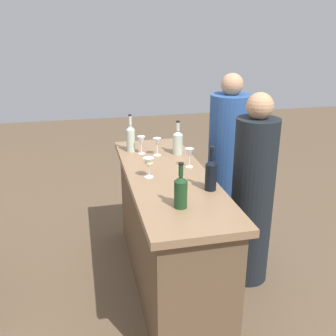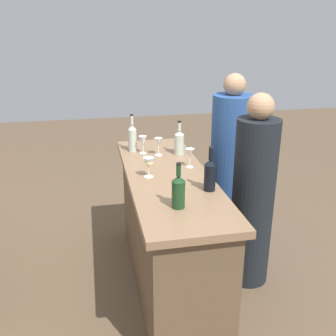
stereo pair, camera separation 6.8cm
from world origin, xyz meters
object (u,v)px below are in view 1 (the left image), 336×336
(wine_glass_near_left, at_px, (189,154))
(person_left_guest, at_px, (228,165))
(wine_glass_far_left, at_px, (149,163))
(person_center_guest, at_px, (252,198))
(wine_bottle_second_right_clear_pale, at_px, (131,138))
(wine_bottle_second_left_near_black, at_px, (211,174))
(wine_glass_near_center, at_px, (157,143))
(wine_glass_near_right, at_px, (141,142))
(wine_bottle_center_clear_pale, at_px, (178,142))
(wine_bottle_leftmost_olive_green, at_px, (181,191))

(wine_glass_near_left, bearing_deg, person_left_guest, -45.51)
(wine_glass_far_left, relative_size, person_center_guest, 0.10)
(wine_bottle_second_right_clear_pale, relative_size, person_center_guest, 0.21)
(wine_bottle_second_left_near_black, relative_size, wine_bottle_second_right_clear_pale, 0.93)
(wine_glass_near_left, bearing_deg, wine_glass_far_left, 111.95)
(wine_glass_near_left, relative_size, wine_glass_near_center, 1.00)
(wine_glass_near_center, bearing_deg, wine_glass_near_right, 58.44)
(wine_bottle_second_left_near_black, relative_size, wine_glass_far_left, 2.05)
(wine_bottle_center_clear_pale, xyz_separation_m, person_left_guest, (0.19, -0.54, -0.33))
(wine_bottle_leftmost_olive_green, distance_m, wine_bottle_second_right_clear_pale, 1.17)
(wine_glass_near_right, relative_size, person_center_guest, 0.10)
(person_left_guest, height_order, person_center_guest, person_left_guest)
(wine_bottle_second_right_clear_pale, height_order, wine_glass_near_right, wine_bottle_second_right_clear_pale)
(wine_bottle_center_clear_pale, xyz_separation_m, wine_glass_near_center, (0.00, 0.18, 0.00))
(wine_bottle_second_left_near_black, xyz_separation_m, wine_glass_near_left, (0.46, 0.02, -0.01))
(person_left_guest, distance_m, person_center_guest, 0.71)
(wine_bottle_second_left_near_black, relative_size, wine_bottle_center_clear_pale, 1.05)
(wine_glass_far_left, relative_size, person_left_guest, 0.09)
(wine_glass_far_left, distance_m, person_left_guest, 1.15)
(person_left_guest, bearing_deg, wine_bottle_second_right_clear_pale, 24.96)
(wine_glass_near_left, relative_size, person_left_guest, 0.09)
(wine_glass_near_left, xyz_separation_m, person_left_guest, (0.52, -0.53, -0.33))
(wine_glass_near_left, height_order, person_center_guest, person_center_guest)
(wine_bottle_second_left_near_black, bearing_deg, person_left_guest, -27.69)
(wine_glass_near_center, xyz_separation_m, person_center_guest, (-0.52, -0.65, -0.34))
(wine_bottle_leftmost_olive_green, distance_m, wine_glass_near_left, 0.71)
(person_left_guest, bearing_deg, wine_bottle_center_clear_pale, 42.66)
(wine_glass_far_left, xyz_separation_m, person_center_guest, (-0.05, -0.81, -0.34))
(wine_glass_near_center, height_order, wine_glass_far_left, wine_glass_near_center)
(wine_glass_near_left, bearing_deg, person_center_guest, -111.74)
(wine_bottle_center_clear_pale, bearing_deg, wine_glass_far_left, 144.35)
(person_left_guest, bearing_deg, wine_glass_far_left, 59.97)
(wine_bottle_leftmost_olive_green, height_order, person_center_guest, person_center_guest)
(person_left_guest, bearing_deg, wine_glass_near_center, 37.67)
(wine_bottle_second_left_near_black, height_order, wine_glass_near_right, wine_bottle_second_left_near_black)
(wine_bottle_center_clear_pale, xyz_separation_m, person_center_guest, (-0.51, -0.47, -0.34))
(wine_bottle_center_clear_pale, bearing_deg, wine_glass_near_right, 75.18)
(wine_bottle_second_left_near_black, distance_m, person_left_guest, 1.16)
(wine_glass_near_center, bearing_deg, wine_glass_far_left, 161.61)
(wine_glass_far_left, bearing_deg, wine_glass_near_right, -3.72)
(wine_glass_near_center, xyz_separation_m, person_left_guest, (0.19, -0.72, -0.33))
(wine_bottle_second_right_clear_pale, height_order, wine_glass_far_left, wine_bottle_second_right_clear_pale)
(wine_bottle_second_right_clear_pale, height_order, wine_glass_near_left, wine_bottle_second_right_clear_pale)
(wine_bottle_leftmost_olive_green, xyz_separation_m, person_center_guest, (0.48, -0.71, -0.34))
(wine_bottle_second_right_clear_pale, distance_m, wine_glass_near_center, 0.25)
(wine_glass_near_left, relative_size, wine_glass_far_left, 1.02)
(wine_bottle_second_right_clear_pale, xyz_separation_m, person_center_guest, (-0.68, -0.85, -0.36))
(wine_bottle_second_right_clear_pale, height_order, person_left_guest, person_left_guest)
(wine_bottle_center_clear_pale, relative_size, person_left_guest, 0.18)
(wine_bottle_leftmost_olive_green, bearing_deg, wine_glass_near_left, -20.09)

